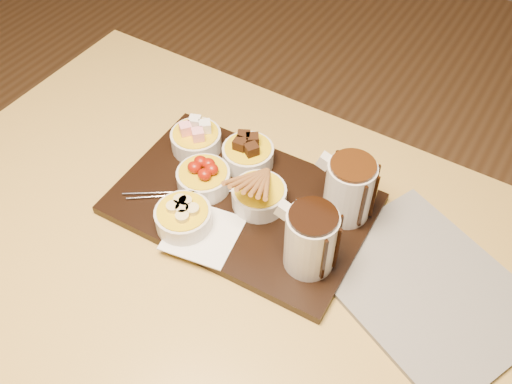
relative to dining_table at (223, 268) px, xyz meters
The scene contains 12 objects.
dining_table is the anchor object (origin of this frame).
serving_board 0.13m from the dining_table, 93.81° to the left, with size 0.46×0.30×0.02m, color black.
napkin 0.12m from the dining_table, 135.82° to the right, with size 0.12×0.12×0.00m, color white.
bowl_marshmallows 0.26m from the dining_table, 136.71° to the left, with size 0.10×0.10×0.04m, color silver.
bowl_cake 0.22m from the dining_table, 106.18° to the left, with size 0.10×0.10×0.04m, color silver.
bowl_strawberries 0.18m from the dining_table, 139.83° to the left, with size 0.10×0.10×0.04m, color silver.
bowl_biscotti 0.17m from the dining_table, 75.09° to the left, with size 0.10×0.10×0.04m, color silver.
bowl_bananas 0.15m from the dining_table, 159.99° to the right, with size 0.10×0.10×0.04m, color silver.
pitcher_dark_chocolate 0.24m from the dining_table, ahead, with size 0.09×0.09×0.12m, color silver.
pitcher_milk_chocolate 0.29m from the dining_table, 43.23° to the left, with size 0.09×0.09×0.12m, color silver.
fondue_skewers 0.16m from the dining_table, 153.73° to the left, with size 0.26×0.03×0.01m, color silver, non-canonical shape.
newspaper 0.38m from the dining_table, 14.63° to the left, with size 0.34×0.27×0.01m, color beige.
Camera 1 is at (0.38, -0.48, 1.57)m, focal length 40.00 mm.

